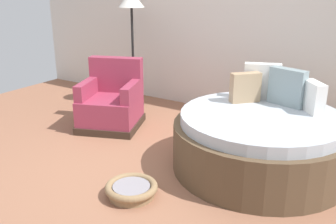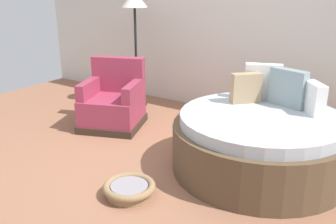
{
  "view_description": "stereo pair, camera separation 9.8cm",
  "coord_description": "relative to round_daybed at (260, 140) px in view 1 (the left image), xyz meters",
  "views": [
    {
      "loc": [
        2.19,
        -3.06,
        1.96
      ],
      "look_at": [
        -0.0,
        0.38,
        0.55
      ],
      "focal_mm": 40.52,
      "sensor_mm": 36.0,
      "label": 1
    },
    {
      "loc": [
        2.27,
        -3.0,
        1.96
      ],
      "look_at": [
        -0.0,
        0.38,
        0.55
      ],
      "focal_mm": 40.52,
      "sensor_mm": 36.0,
      "label": 2
    }
  ],
  "objects": [
    {
      "name": "ground_plane",
      "position": [
        -1.0,
        -0.67,
        -0.34
      ],
      "size": [
        8.0,
        8.0,
        0.02
      ],
      "primitive_type": "cube",
      "color": "#936047"
    },
    {
      "name": "back_wall",
      "position": [
        -1.0,
        1.66,
        1.19
      ],
      "size": [
        8.0,
        0.12,
        3.02
      ],
      "primitive_type": "cube",
      "color": "silver",
      "rests_on": "ground_plane"
    },
    {
      "name": "round_daybed",
      "position": [
        0.0,
        0.0,
        0.0
      ],
      "size": [
        1.88,
        1.88,
        1.06
      ],
      "color": "brown",
      "rests_on": "ground_plane"
    },
    {
      "name": "red_armchair",
      "position": [
        -2.2,
        0.11,
        0.0
      ],
      "size": [
        1.03,
        1.03,
        0.94
      ],
      "color": "#38281E",
      "rests_on": "ground_plane"
    },
    {
      "name": "pet_basket",
      "position": [
        -0.82,
        -1.23,
        -0.25
      ],
      "size": [
        0.51,
        0.51,
        0.13
      ],
      "color": "#8E704C",
      "rests_on": "ground_plane"
    },
    {
      "name": "floor_lamp",
      "position": [
        -2.52,
        1.05,
        1.21
      ],
      "size": [
        0.4,
        0.4,
        1.82
      ],
      "color": "black",
      "rests_on": "ground_plane"
    }
  ]
}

